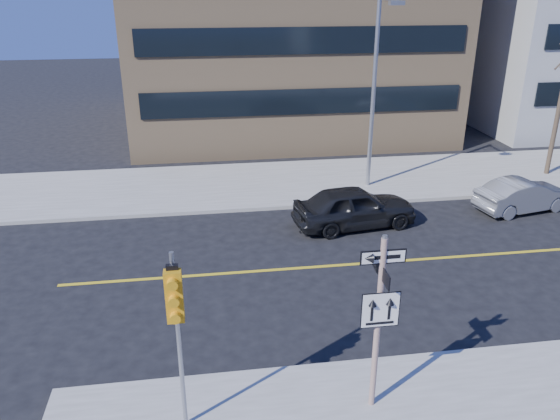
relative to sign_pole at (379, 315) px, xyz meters
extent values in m
plane|color=black|center=(0.00, 2.51, -2.44)|extent=(120.00, 120.00, 0.00)
cylinder|color=beige|center=(0.00, 0.01, -0.29)|extent=(0.13, 0.13, 4.00)
cylinder|color=gray|center=(0.00, 0.01, 1.74)|extent=(0.10, 0.10, 0.06)
cube|color=black|center=(0.00, 0.01, 1.31)|extent=(0.92, 0.03, 0.30)
cube|color=black|center=(0.00, 0.01, 0.96)|extent=(0.03, 0.92, 0.30)
cube|color=white|center=(0.00, -0.07, 0.16)|extent=(0.80, 0.03, 0.80)
cylinder|color=gray|center=(-4.00, 0.01, -0.29)|extent=(0.09, 0.09, 4.00)
cube|color=orange|center=(-4.00, -0.19, 0.91)|extent=(0.32, 0.22, 1.05)
sphere|color=#8C0705|center=(-4.00, -0.31, 1.26)|extent=(0.17, 0.17, 0.17)
sphere|color=black|center=(-4.00, -0.31, 0.91)|extent=(0.17, 0.17, 0.17)
sphere|color=black|center=(-4.00, -0.31, 0.56)|extent=(0.17, 0.17, 0.17)
imported|color=black|center=(2.24, 9.51, -1.64)|extent=(2.50, 4.87, 1.59)
imported|color=slate|center=(9.47, 10.01, -1.77)|extent=(2.18, 4.24, 1.33)
cylinder|color=gray|center=(4.00, 13.51, 1.71)|extent=(0.18, 0.18, 8.00)
cube|color=gray|center=(4.00, 11.51, 5.51)|extent=(0.55, 0.30, 0.16)
cylinder|color=#3B2D23|center=(13.00, 13.81, 0.61)|extent=(0.22, 0.22, 5.80)
camera|label=1|loc=(-3.34, -8.95, 6.21)|focal=35.00mm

